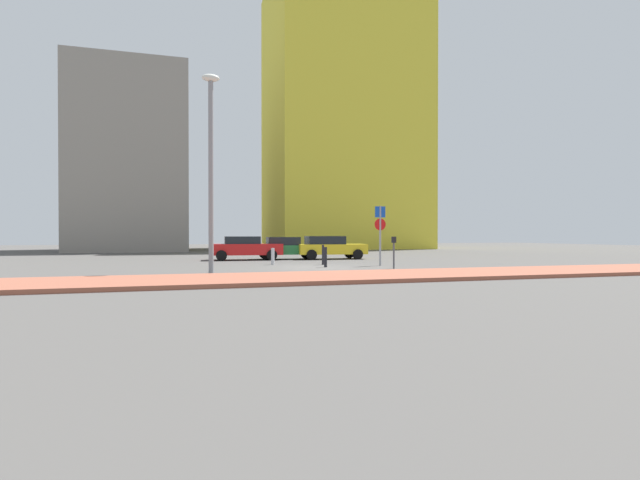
# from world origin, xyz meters

# --- Properties ---
(ground_plane) EXTENTS (120.00, 120.00, 0.00)m
(ground_plane) POSITION_xyz_m (0.00, 0.00, 0.00)
(ground_plane) COLOR #4C4947
(sidewalk_brick) EXTENTS (40.00, 3.87, 0.14)m
(sidewalk_brick) POSITION_xyz_m (0.00, -5.69, 0.07)
(sidewalk_brick) COLOR #93513D
(sidewalk_brick) RESTS_ON ground
(parked_car_red) EXTENTS (4.48, 2.20, 1.45)m
(parked_car_red) POSITION_xyz_m (-2.36, 7.65, 0.76)
(parked_car_red) COLOR red
(parked_car_red) RESTS_ON ground
(parked_car_green) EXTENTS (4.20, 2.09, 1.41)m
(parked_car_green) POSITION_xyz_m (0.27, 7.81, 0.74)
(parked_car_green) COLOR #237238
(parked_car_green) RESTS_ON ground
(parked_car_yellow) EXTENTS (4.45, 2.19, 1.47)m
(parked_car_yellow) POSITION_xyz_m (2.98, 7.25, 0.78)
(parked_car_yellow) COLOR gold
(parked_car_yellow) RESTS_ON ground
(parking_sign_post) EXTENTS (0.60, 0.10, 3.00)m
(parking_sign_post) POSITION_xyz_m (3.52, 0.42, 1.89)
(parking_sign_post) COLOR gray
(parking_sign_post) RESTS_ON ground
(parking_meter) EXTENTS (0.18, 0.14, 1.46)m
(parking_meter) POSITION_xyz_m (3.25, -1.74, 0.94)
(parking_meter) COLOR #4C4C51
(parking_meter) RESTS_ON ground
(street_lamp) EXTENTS (0.70, 0.36, 7.98)m
(street_lamp) POSITION_xyz_m (-4.88, -1.98, 4.63)
(street_lamp) COLOR gray
(street_lamp) RESTS_ON ground
(traffic_bollard_near) EXTENTS (0.13, 0.13, 1.03)m
(traffic_bollard_near) POSITION_xyz_m (0.95, 1.87, 0.52)
(traffic_bollard_near) COLOR black
(traffic_bollard_near) RESTS_ON ground
(traffic_bollard_mid) EXTENTS (0.14, 0.14, 0.96)m
(traffic_bollard_mid) POSITION_xyz_m (0.54, 0.04, 0.48)
(traffic_bollard_mid) COLOR black
(traffic_bollard_mid) RESTS_ON ground
(traffic_bollard_far) EXTENTS (0.17, 0.17, 0.86)m
(traffic_bollard_far) POSITION_xyz_m (-1.54, 2.60, 0.43)
(traffic_bollard_far) COLOR #B7B7BC
(traffic_bollard_far) RESTS_ON ground
(building_colorful_midrise) EXTENTS (16.98, 14.80, 31.36)m
(building_colorful_midrise) POSITION_xyz_m (12.01, 31.30, 15.68)
(building_colorful_midrise) COLOR gold
(building_colorful_midrise) RESTS_ON ground
(building_under_construction) EXTENTS (10.52, 13.74, 17.46)m
(building_under_construction) POSITION_xyz_m (-10.88, 29.19, 8.73)
(building_under_construction) COLOR gray
(building_under_construction) RESTS_ON ground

